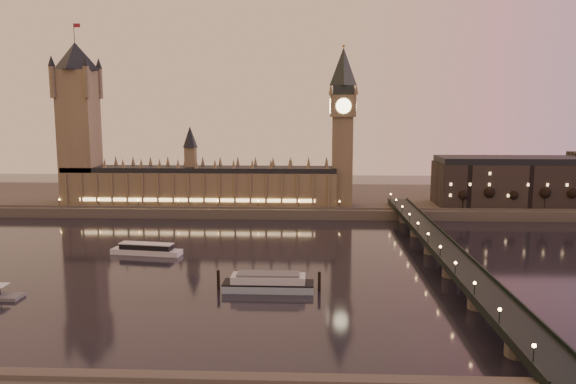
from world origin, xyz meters
name	(u,v)px	position (x,y,z in m)	size (l,w,h in m)	color
ground	(236,262)	(0.00, 0.00, 0.00)	(700.00, 700.00, 0.00)	black
far_embankment	(306,199)	(30.00, 165.00, 3.00)	(560.00, 130.00, 6.00)	#423D35
palace_of_westminster	(200,181)	(-40.12, 120.99, 21.71)	(180.00, 26.62, 52.00)	brown
victoria_tower	(78,114)	(-120.00, 121.00, 65.79)	(31.68, 31.68, 118.00)	brown
big_ben	(343,117)	(53.99, 120.99, 63.95)	(17.68, 17.68, 104.00)	brown
westminster_bridge	(440,252)	(91.61, 0.00, 5.52)	(13.20, 260.00, 15.30)	black
city_block	(554,180)	(194.94, 130.93, 22.24)	(155.00, 45.00, 34.00)	black
bare_tree_0	(462,195)	(129.17, 109.00, 15.18)	(6.05, 6.05, 12.30)	black
bare_tree_1	(489,195)	(146.07, 109.00, 15.18)	(6.05, 6.05, 12.30)	black
bare_tree_2	(516,195)	(162.98, 109.00, 15.18)	(6.05, 6.05, 12.30)	black
bare_tree_3	(543,195)	(179.88, 109.00, 15.18)	(6.05, 6.05, 12.30)	black
bare_tree_4	(571,196)	(196.78, 109.00, 15.18)	(6.05, 6.05, 12.30)	black
cruise_boat_a	(146,249)	(-44.50, 11.71, 2.40)	(34.74, 12.23, 5.44)	silver
moored_barge	(268,283)	(17.90, -40.47, 3.09)	(39.90, 9.94, 7.31)	#89A0AF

